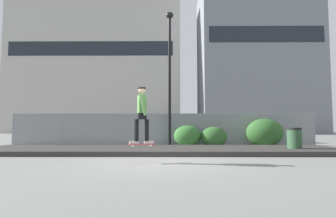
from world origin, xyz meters
TOP-DOWN VIEW (x-y plane):
  - ground_plane at (0.00, 0.00)m, footprint 120.00×120.00m
  - gravel_berm at (0.00, 3.36)m, footprint 15.13×3.69m
  - skateboard at (-0.43, -0.03)m, footprint 0.82×0.40m
  - skater at (-0.43, -0.03)m, footprint 0.72×0.62m
  - chain_fence at (0.00, 7.49)m, footprint 17.57×0.06m
  - street_lamp at (0.39, 7.06)m, footprint 0.44×0.44m
  - parked_car_near at (-5.32, 10.75)m, footprint 4.47×2.10m
  - parked_car_mid at (0.47, 10.44)m, footprint 4.46×2.06m
  - parked_car_far at (6.54, 10.52)m, footprint 4.40×1.95m
  - library_building at (-13.27, 44.71)m, footprint 30.84×15.80m
  - office_block at (14.93, 36.46)m, footprint 18.75×10.58m
  - shrub_left at (1.36, 6.54)m, footprint 1.49×1.22m
  - shrub_center at (2.77, 6.37)m, footprint 1.39×1.14m
  - shrub_right at (5.48, 6.41)m, footprint 1.97×1.61m
  - trash_bin at (5.48, 2.99)m, footprint 0.59×0.59m

SIDE VIEW (x-z plane):
  - ground_plane at x=0.00m, z-range 0.00..0.00m
  - gravel_berm at x=0.00m, z-range 0.00..0.19m
  - trash_bin at x=5.48m, z-range 0.00..1.03m
  - shrub_center at x=2.77m, z-range 0.00..1.08m
  - skateboard at x=-0.43m, z-range 0.50..0.57m
  - shrub_left at x=1.36m, z-range 0.00..1.15m
  - shrub_right at x=5.48m, z-range 0.00..1.52m
  - parked_car_near at x=-5.32m, z-range 0.01..1.67m
  - parked_car_mid at x=0.47m, z-range 0.01..1.67m
  - parked_car_far at x=6.54m, z-range 0.01..1.67m
  - chain_fence at x=0.00m, z-range 0.01..1.86m
  - skater at x=-0.43m, z-range 0.67..2.38m
  - street_lamp at x=0.39m, z-range 0.86..8.57m
  - library_building at x=-13.27m, z-range 0.00..23.48m
  - office_block at x=14.93m, z-range 0.00..24.19m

